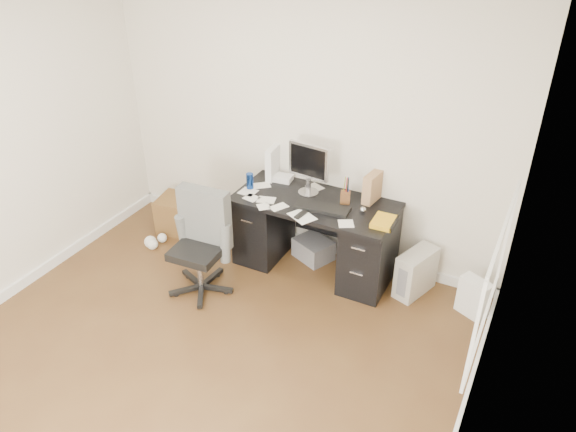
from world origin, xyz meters
name	(u,v)px	position (x,y,z in m)	size (l,w,h in m)	color
ground	(190,368)	(0.00, 0.00, 0.00)	(4.00, 4.00, 0.00)	#4A2E18
room_shell	(173,179)	(0.03, 0.03, 1.66)	(4.02, 4.02, 2.71)	silver
desk	(314,233)	(0.30, 1.65, 0.40)	(1.50, 0.70, 0.75)	black
loose_papers	(293,199)	(0.10, 1.60, 0.75)	(1.10, 0.60, 0.00)	white
lcd_monitor	(309,169)	(0.18, 1.75, 1.00)	(0.40, 0.23, 0.51)	#AEAEB2
keyboard	(322,208)	(0.41, 1.55, 0.76)	(0.50, 0.17, 0.03)	black
computer_mouse	(363,210)	(0.76, 1.65, 0.78)	(0.06, 0.06, 0.06)	#AEAEB2
travel_mug	(250,181)	(-0.36, 1.60, 0.83)	(0.07, 0.07, 0.15)	navy
white_binder	(273,162)	(-0.27, 1.91, 0.91)	(0.13, 0.28, 0.32)	white
magazine_file	(372,187)	(0.75, 1.89, 0.89)	(0.12, 0.24, 0.27)	#936747
pen_cup	(346,190)	(0.55, 1.75, 0.88)	(0.11, 0.11, 0.26)	brown
yellow_book	(384,222)	(0.99, 1.56, 0.77)	(0.19, 0.24, 0.04)	gold
paper_remote	(302,215)	(0.31, 1.35, 0.76)	(0.24, 0.19, 0.02)	white
office_chair	(197,246)	(-0.48, 0.87, 0.49)	(0.55, 0.55, 0.98)	#505350
pc_tower	(416,272)	(1.28, 1.74, 0.21)	(0.19, 0.43, 0.43)	beige
shopping_bag	(474,297)	(1.82, 1.66, 0.18)	(0.26, 0.19, 0.36)	white
wicker_basket	(178,214)	(-1.31, 1.64, 0.19)	(0.38, 0.38, 0.38)	#4A2F16
desk_printer	(314,249)	(0.23, 1.81, 0.10)	(0.35, 0.29, 0.21)	slate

